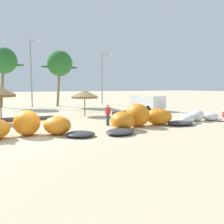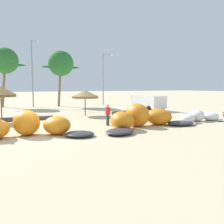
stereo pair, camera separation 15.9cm
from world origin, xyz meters
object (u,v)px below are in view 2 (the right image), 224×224
(beach_umbrella_near_van, at_px, (1,92))
(parked_van, at_px, (147,101))
(palm_left_of_gap, at_px, (5,61))
(palm_center_left, at_px, (61,64))
(kite_center, at_px, (199,117))
(lamppost_west_center, at_px, (33,70))
(person_near_kites, at_px, (108,115))
(lamppost_east_center, at_px, (104,76))
(kite_left_of_center, at_px, (141,118))
(beach_umbrella_middle, at_px, (85,94))
(kite_left, at_px, (27,127))

(beach_umbrella_near_van, xyz_separation_m, parked_van, (17.07, 3.37, -1.48))
(palm_left_of_gap, xyz_separation_m, palm_center_left, (7.65, -1.68, -0.22))
(palm_left_of_gap, bearing_deg, kite_center, -58.05)
(kite_center, relative_size, lamppost_west_center, 0.63)
(person_near_kites, bearing_deg, lamppost_east_center, 67.22)
(kite_left_of_center, height_order, parked_van, parked_van)
(kite_center, bearing_deg, lamppost_west_center, 116.38)
(kite_center, xyz_separation_m, beach_umbrella_near_van, (-15.35, 7.22, 2.19))
(beach_umbrella_middle, bearing_deg, person_near_kites, -94.36)
(palm_left_of_gap, distance_m, lamppost_east_center, 15.08)
(palm_center_left, bearing_deg, palm_left_of_gap, 167.60)
(lamppost_west_center, bearing_deg, kite_left, -98.66)
(kite_left, distance_m, kite_left_of_center, 8.07)
(kite_left, height_order, kite_center, kite_left)
(kite_left_of_center, bearing_deg, beach_umbrella_near_van, 141.18)
(parked_van, height_order, lamppost_west_center, lamppost_west_center)
(kite_center, bearing_deg, parked_van, 80.80)
(parked_van, relative_size, lamppost_west_center, 0.50)
(kite_center, xyz_separation_m, person_near_kites, (-7.98, 1.46, 0.44))
(kite_center, relative_size, palm_left_of_gap, 0.71)
(kite_left, height_order, person_near_kites, person_near_kites)
(kite_left_of_center, xyz_separation_m, lamppost_west_center, (-4.72, 21.95, 4.66))
(kite_left, distance_m, beach_umbrella_near_van, 7.88)
(person_near_kites, bearing_deg, beach_umbrella_near_van, 141.97)
(palm_center_left, bearing_deg, person_near_kites, -93.61)
(kite_left_of_center, distance_m, lamppost_west_center, 22.93)
(beach_umbrella_near_van, relative_size, person_near_kites, 1.87)
(beach_umbrella_near_van, bearing_deg, kite_left, -80.55)
(beach_umbrella_middle, relative_size, lamppost_west_center, 0.29)
(person_near_kites, bearing_deg, palm_left_of_gap, 106.50)
(lamppost_east_center, bearing_deg, palm_left_of_gap, 174.82)
(beach_umbrella_near_van, relative_size, beach_umbrella_middle, 1.08)
(kite_center, height_order, lamppost_west_center, lamppost_west_center)
(person_near_kites, distance_m, lamppost_east_center, 22.31)
(person_near_kites, height_order, lamppost_east_center, lamppost_east_center)
(beach_umbrella_middle, relative_size, parked_van, 0.58)
(kite_center, height_order, palm_left_of_gap, palm_left_of_gap)
(beach_umbrella_middle, distance_m, lamppost_west_center, 14.17)
(beach_umbrella_middle, height_order, palm_left_of_gap, palm_left_of_gap)
(kite_center, distance_m, parked_van, 10.75)
(kite_center, xyz_separation_m, beach_umbrella_middle, (-7.46, 8.24, 1.83))
(kite_left_of_center, relative_size, kite_center, 1.38)
(parked_van, distance_m, lamppost_west_center, 17.21)
(parked_van, xyz_separation_m, lamppost_east_center, (-1.19, 11.11, 3.67))
(lamppost_east_center, bearing_deg, beach_umbrella_middle, -120.68)
(lamppost_west_center, bearing_deg, parked_van, -41.65)
(beach_umbrella_middle, bearing_deg, palm_center_left, 86.78)
(kite_center, relative_size, palm_center_left, 0.72)
(parked_van, bearing_deg, person_near_kites, -136.70)
(kite_left_of_center, bearing_deg, palm_center_left, 91.82)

